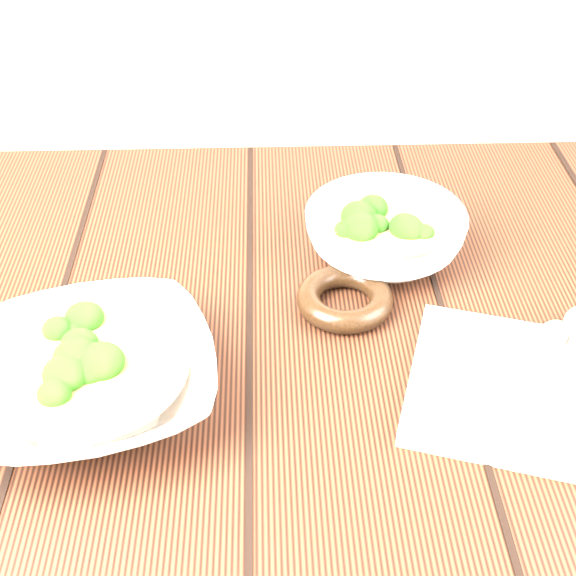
{
  "coord_description": "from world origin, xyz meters",
  "views": [
    {
      "loc": [
        -0.0,
        -0.59,
        1.28
      ],
      "look_at": [
        0.02,
        0.02,
        0.8
      ],
      "focal_mm": 50.0,
      "sensor_mm": 36.0,
      "label": 1
    }
  ],
  "objects": [
    {
      "name": "soup_bowl_back",
      "position": [
        0.13,
        0.14,
        0.78
      ],
      "size": [
        0.19,
        0.19,
        0.06
      ],
      "color": "white",
      "rests_on": "table"
    },
    {
      "name": "napkin",
      "position": [
        0.24,
        -0.08,
        0.76
      ],
      "size": [
        0.27,
        0.24,
        0.01
      ],
      "primitive_type": "cube",
      "rotation": [
        0.0,
        0.0,
        -0.31
      ],
      "color": "beige",
      "rests_on": "table"
    },
    {
      "name": "trivet",
      "position": [
        0.08,
        0.05,
        0.76
      ],
      "size": [
        0.12,
        0.12,
        0.02
      ],
      "primitive_type": "torus",
      "rotation": [
        0.0,
        0.0,
        0.25
      ],
      "color": "black",
      "rests_on": "table"
    },
    {
      "name": "soup_bowl_front",
      "position": [
        -0.16,
        -0.07,
        0.78
      ],
      "size": [
        0.27,
        0.27,
        0.06
      ],
      "color": "white",
      "rests_on": "table"
    },
    {
      "name": "spoon_right",
      "position": [
        0.29,
        -0.03,
        0.77
      ],
      "size": [
        0.11,
        0.17,
        0.01
      ],
      "color": "#ABA597",
      "rests_on": "napkin"
    },
    {
      "name": "table",
      "position": [
        0.0,
        0.0,
        0.63
      ],
      "size": [
        1.2,
        0.8,
        0.75
      ],
      "color": "#351B0F",
      "rests_on": "ground"
    },
    {
      "name": "spoon_left",
      "position": [
        0.25,
        -0.05,
        0.77
      ],
      "size": [
        0.12,
        0.16,
        0.01
      ],
      "color": "#ABA597",
      "rests_on": "napkin"
    }
  ]
}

